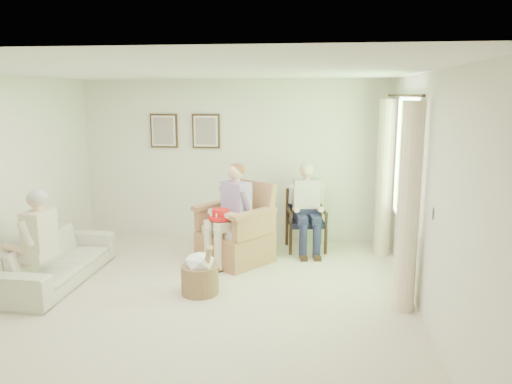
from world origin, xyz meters
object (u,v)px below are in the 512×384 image
person_wicker (234,207)px  wood_armchair (306,218)px  person_sofa (35,237)px  sofa (56,260)px  hatbox (200,273)px  red_hat (220,215)px  person_dark (306,202)px  wicker_armchair (236,237)px

person_wicker → wood_armchair: bearing=79.0°
person_sofa → wood_armchair: bearing=127.7°
sofa → person_sofa: (0.00, -0.42, 0.42)m
hatbox → wood_armchair: bearing=58.3°
wood_armchair → sofa: wood_armchair is taller
red_hat → person_wicker: bearing=43.8°
wood_armchair → person_sofa: size_ratio=0.71×
person_dark → hatbox: 2.26m
wood_armchair → hatbox: size_ratio=1.35×
person_dark → hatbox: (-1.22, -1.83, -0.51)m
person_dark → person_wicker: bearing=-152.9°
red_hat → hatbox: size_ratio=0.49×
wicker_armchair → wood_armchair: bearing=73.8°
wicker_armchair → person_dark: person_dark is taller
sofa → red_hat: (2.00, 0.77, 0.45)m
hatbox → person_wicker: bearing=77.9°
person_wicker → person_dark: bearing=73.8°
person_dark → red_hat: person_dark is taller
person_dark → red_hat: size_ratio=4.04×
red_hat → person_dark: bearing=37.9°
person_wicker → red_hat: (-0.16, -0.15, -0.08)m
wood_armchair → red_hat: size_ratio=2.72×
wood_armchair → sofa: bearing=-159.9°
wicker_armchair → person_wicker: bearing=-53.1°
wood_armchair → hatbox: 2.34m
wood_armchair → red_hat: bearing=-147.6°
sofa → red_hat: red_hat is taller
wood_armchair → hatbox: wood_armchair is taller
person_sofa → wicker_armchair: bearing=127.0°
wicker_armchair → person_wicker: person_wicker is taller
sofa → person_sofa: size_ratio=1.60×
sofa → hatbox: 1.93m
person_sofa → person_wicker: bearing=124.2°
person_wicker → hatbox: (-0.23, -1.09, -0.57)m
sofa → red_hat: bearing=-68.9°
person_dark → hatbox: size_ratio=2.00×
wicker_armchair → red_hat: size_ratio=3.46×
hatbox → wicker_armchair: bearing=79.3°
wood_armchair → person_dark: size_ratio=0.67×
wicker_armchair → hatbox: 1.27m
person_wicker → person_dark: person_wicker is taller
person_sofa → hatbox: size_ratio=1.89×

